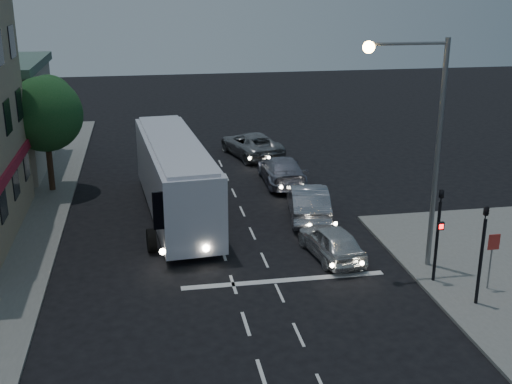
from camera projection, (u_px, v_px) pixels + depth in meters
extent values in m
plane|color=black|center=(241.00, 310.00, 22.69)|extent=(120.00, 120.00, 0.00)
cube|color=silver|center=(262.00, 375.00, 18.95)|extent=(0.12, 1.60, 0.01)
cube|color=silver|center=(246.00, 324.00, 21.75)|extent=(0.12, 1.60, 0.01)
cube|color=silver|center=(233.00, 284.00, 24.56)|extent=(0.12, 1.60, 0.01)
cube|color=silver|center=(223.00, 253.00, 27.36)|extent=(0.12, 1.60, 0.01)
cube|color=silver|center=(215.00, 228.00, 30.16)|extent=(0.12, 1.60, 0.01)
cube|color=silver|center=(209.00, 207.00, 32.97)|extent=(0.12, 1.60, 0.01)
cube|color=silver|center=(203.00, 189.00, 35.77)|extent=(0.12, 1.60, 0.01)
cube|color=silver|center=(198.00, 174.00, 38.57)|extent=(0.12, 1.60, 0.01)
cube|color=silver|center=(299.00, 335.00, 21.08)|extent=(0.10, 1.50, 0.01)
cube|color=silver|center=(280.00, 293.00, 23.89)|extent=(0.10, 1.50, 0.01)
cube|color=silver|center=(264.00, 260.00, 26.69)|extent=(0.10, 1.50, 0.01)
cube|color=silver|center=(252.00, 233.00, 29.49)|extent=(0.10, 1.50, 0.01)
cube|color=silver|center=(242.00, 211.00, 32.30)|extent=(0.10, 1.50, 0.01)
cube|color=silver|center=(234.00, 193.00, 35.10)|extent=(0.10, 1.50, 0.01)
cube|color=silver|center=(227.00, 177.00, 37.91)|extent=(0.10, 1.50, 0.01)
cube|color=silver|center=(220.00, 163.00, 40.71)|extent=(0.10, 1.50, 0.01)
cube|color=silver|center=(284.00, 280.00, 24.89)|extent=(8.00, 0.35, 0.01)
cube|color=silver|center=(175.00, 176.00, 31.17)|extent=(3.62, 12.53, 3.29)
cube|color=silver|center=(173.00, 142.00, 30.63)|extent=(3.18, 12.08, 0.19)
cube|color=black|center=(183.00, 208.00, 25.28)|extent=(2.37, 0.33, 1.54)
cube|color=black|center=(200.00, 159.00, 31.65)|extent=(0.92, 10.26, 0.93)
cube|color=black|center=(147.00, 162.00, 31.22)|extent=(0.92, 10.26, 0.93)
cube|color=#811700|center=(200.00, 178.00, 32.49)|extent=(0.51, 5.64, 1.44)
cube|color=#811700|center=(148.00, 181.00, 32.06)|extent=(0.51, 5.64, 1.44)
cylinder|color=black|center=(151.00, 240.00, 27.38)|extent=(0.45, 1.06, 1.03)
cylinder|color=black|center=(211.00, 236.00, 27.81)|extent=(0.45, 1.06, 1.03)
cylinder|color=black|center=(149.00, 191.00, 33.83)|extent=(0.45, 1.06, 1.03)
cylinder|color=black|center=(197.00, 188.00, 34.26)|extent=(0.45, 1.06, 1.03)
cylinder|color=black|center=(148.00, 181.00, 35.46)|extent=(0.45, 1.06, 1.03)
cylinder|color=black|center=(195.00, 179.00, 35.89)|extent=(0.45, 1.06, 1.03)
cylinder|color=#FFF2CC|center=(163.00, 252.00, 25.62)|extent=(0.27, 0.07, 0.27)
cylinder|color=#FFF2CC|center=(206.00, 248.00, 25.91)|extent=(0.27, 0.07, 0.27)
imported|color=silver|center=(331.00, 242.00, 26.75)|extent=(2.21, 4.34, 1.41)
imported|color=#9B9AA3|center=(308.00, 201.00, 31.21)|extent=(2.52, 5.27, 1.67)
imported|color=#9493A2|center=(282.00, 170.00, 36.54)|extent=(2.24, 5.38, 1.55)
imported|color=gray|center=(251.00, 144.00, 42.24)|extent=(3.93, 6.15, 1.58)
cylinder|color=black|center=(437.00, 242.00, 24.15)|extent=(0.12, 0.12, 3.20)
imported|color=black|center=(442.00, 190.00, 23.51)|extent=(0.15, 0.18, 0.90)
cube|color=black|center=(441.00, 226.00, 23.77)|extent=(0.25, 0.12, 0.30)
cube|color=#FF0C0C|center=(441.00, 227.00, 23.70)|extent=(0.16, 0.02, 0.18)
cylinder|color=black|center=(481.00, 262.00, 22.40)|extent=(0.12, 0.12, 3.20)
imported|color=black|center=(487.00, 207.00, 21.76)|extent=(0.18, 0.15, 0.90)
cylinder|color=slate|center=(490.00, 264.00, 23.69)|extent=(0.06, 0.06, 2.00)
cube|color=#B12B24|center=(494.00, 242.00, 23.34)|extent=(0.45, 0.03, 0.60)
cylinder|color=slate|center=(437.00, 157.00, 24.62)|extent=(0.20, 0.20, 9.00)
cylinder|color=slate|center=(409.00, 44.00, 23.01)|extent=(3.00, 0.12, 0.12)
sphere|color=#FFBF59|center=(369.00, 47.00, 22.80)|extent=(0.44, 0.44, 0.44)
cube|color=maroon|center=(8.00, 174.00, 27.70)|extent=(0.15, 12.00, 0.50)
cube|color=black|center=(3.00, 203.00, 26.54)|extent=(0.06, 1.30, 1.50)
cube|color=black|center=(16.00, 181.00, 29.35)|extent=(0.06, 1.30, 1.50)
cube|color=black|center=(26.00, 164.00, 32.15)|extent=(0.06, 1.30, 1.50)
cube|color=black|center=(8.00, 117.00, 28.40)|extent=(0.06, 1.30, 1.50)
cube|color=black|center=(19.00, 105.00, 31.21)|extent=(0.06, 1.30, 1.50)
cube|color=black|center=(12.00, 42.00, 30.26)|extent=(0.06, 1.30, 1.50)
cylinder|color=black|center=(50.00, 165.00, 34.87)|extent=(0.32, 0.32, 2.80)
sphere|color=#164A1D|center=(45.00, 114.00, 33.99)|extent=(4.00, 4.00, 4.00)
sphere|color=#2A582C|center=(49.00, 99.00, 34.36)|extent=(2.60, 2.60, 2.60)
sphere|color=#164A1D|center=(36.00, 109.00, 33.25)|extent=(2.40, 2.40, 2.40)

